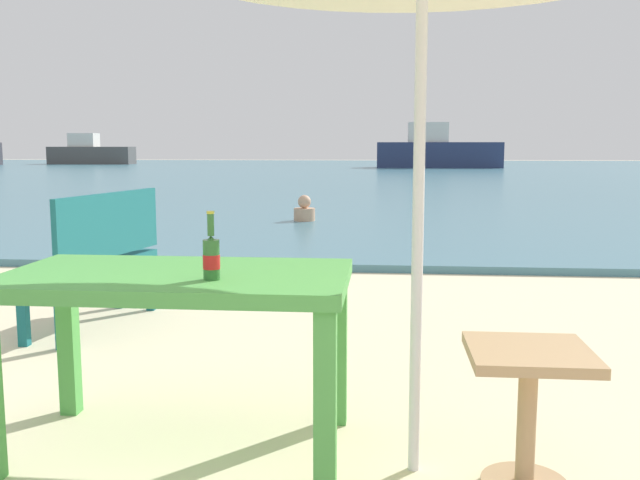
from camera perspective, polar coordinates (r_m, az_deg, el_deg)
sea_water at (r=31.96m, az=5.22°, el=5.49°), size 120.00×50.00×0.08m
picnic_table_green at (r=2.94m, az=-11.56°, el=-4.67°), size 1.40×0.80×0.76m
beer_bottle_amber at (r=2.71m, az=-8.86°, el=-1.27°), size 0.07×0.07×0.26m
side_table_wood at (r=2.74m, az=16.59°, el=-12.22°), size 0.44×0.44×0.54m
bench_teal_center at (r=5.10m, az=-17.56°, el=-0.88°), size 0.58×1.25×0.95m
swimmer_person at (r=11.14m, az=-1.28°, el=2.40°), size 0.34×0.34×0.41m
boat_sailboat at (r=38.60m, az=9.54°, el=7.15°), size 6.66×1.82×2.42m
boat_cargo_ship at (r=47.83m, az=-18.23°, el=6.76°), size 5.41×1.48×1.97m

